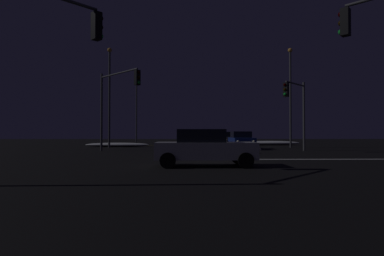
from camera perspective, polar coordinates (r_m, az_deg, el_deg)
name	(u,v)px	position (r m, az deg, el deg)	size (l,w,h in m)	color
ground	(212,160)	(16.40, 3.72, -6.07)	(120.00, 120.00, 0.10)	black
stop_line_north	(204,151)	(24.12, 2.19, -4.33)	(0.35, 13.25, 0.01)	white
centre_line_ns	(198,145)	(35.70, 1.15, -3.26)	(22.00, 0.15, 0.01)	yellow
crosswalk_bar_east	(357,159)	(18.76, 28.51, -5.15)	(13.25, 0.40, 0.01)	white
snow_bank_left_curb	(117,145)	(32.63, -13.81, -3.06)	(6.63, 1.50, 0.43)	white
snow_bank_right_curb	(270,143)	(37.29, 14.41, -2.74)	(7.03, 1.50, 0.51)	white
sedan_blue	(241,140)	(27.50, 9.19, -2.25)	(2.02, 4.33, 1.57)	navy
sedan_gray	(230,139)	(33.34, 7.12, -2.03)	(2.02, 4.33, 1.57)	slate
sedan_black	(224,138)	(39.53, 6.00, -1.88)	(2.02, 4.33, 1.57)	black
sedan_green	(215,137)	(46.20, 4.41, -1.76)	(2.02, 4.33, 1.57)	#14512D
sedan_orange	(213,137)	(52.23, 3.88, -1.67)	(2.02, 4.33, 1.57)	#C66014
sedan_white	(211,137)	(57.86, 3.56, -1.61)	(2.02, 4.33, 1.57)	silver
sedan_silver_crossing	(204,147)	(13.01, 2.35, -3.64)	(4.33, 2.02, 1.57)	#B7B7BC
traffic_signal_nw	(116,95)	(23.77, -14.09, 6.06)	(3.72, 3.72, 6.19)	#4C4C51
traffic_signal_sw	(15,36)	(11.39, -30.20, 14.66)	(3.72, 3.72, 6.39)	#4C4C51
traffic_signal_ne	(296,103)	(25.08, 18.93, 4.52)	(2.48, 2.48, 5.55)	#4C4C51
streetlamp_left_near	(109,90)	(30.87, -15.21, 6.80)	(0.44, 0.44, 9.75)	#424247
streetlamp_left_far	(137,105)	(46.45, -10.35, 4.22)	(0.44, 0.44, 9.85)	#424247
streetlamp_right_near	(290,91)	(31.64, 17.95, 6.68)	(0.44, 0.44, 9.81)	#424247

